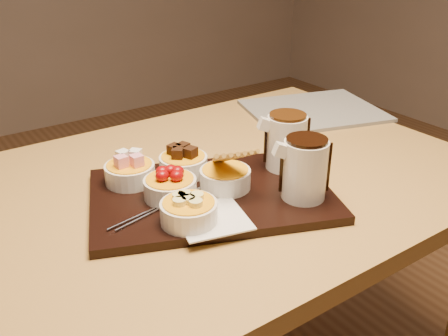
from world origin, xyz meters
TOP-DOWN VIEW (x-y plane):
  - dining_table at (0.00, 0.00)m, footprint 1.20×0.80m
  - serving_board at (-0.04, -0.08)m, footprint 0.54×0.45m
  - napkin at (-0.09, -0.16)m, footprint 0.15×0.15m
  - bowl_marshmallows at (-0.15, 0.05)m, footprint 0.10×0.10m
  - bowl_cake at (-0.04, 0.02)m, footprint 0.10×0.10m
  - bowl_strawberries at (-0.11, -0.05)m, footprint 0.10×0.10m
  - bowl_biscotti at (-0.01, -0.08)m, footprint 0.10×0.10m
  - bowl_bananas at (-0.13, -0.15)m, footprint 0.10×0.10m
  - pitcher_dark_chocolate at (0.09, -0.19)m, footprint 0.11×0.11m
  - pitcher_milk_chocolate at (0.15, -0.08)m, footprint 0.11×0.11m
  - fondue_skewers at (-0.13, -0.07)m, footprint 0.08×0.26m
  - newspaper at (0.48, 0.18)m, footprint 0.43×0.38m

SIDE VIEW (x-z plane):
  - dining_table at x=0.00m, z-range 0.28..1.03m
  - newspaper at x=0.48m, z-range 0.75..0.76m
  - serving_board at x=-0.04m, z-range 0.75..0.77m
  - napkin at x=-0.09m, z-range 0.77..0.77m
  - fondue_skewers at x=-0.13m, z-range 0.77..0.78m
  - bowl_marshmallows at x=-0.15m, z-range 0.77..0.81m
  - bowl_cake at x=-0.04m, z-range 0.77..0.81m
  - bowl_strawberries at x=-0.11m, z-range 0.77..0.81m
  - bowl_biscotti at x=-0.01m, z-range 0.77..0.81m
  - bowl_bananas at x=-0.13m, z-range 0.77..0.81m
  - pitcher_dark_chocolate at x=0.09m, z-range 0.77..0.88m
  - pitcher_milk_chocolate at x=0.15m, z-range 0.77..0.88m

